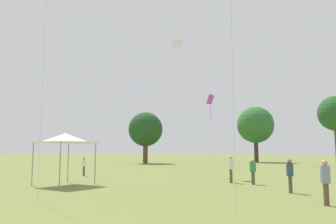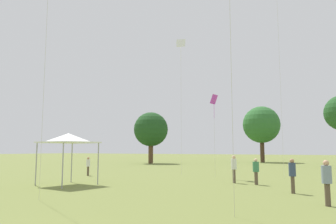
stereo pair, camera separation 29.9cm
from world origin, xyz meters
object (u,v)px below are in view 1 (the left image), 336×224
(person_standing_1, at_px, (231,166))
(distant_tree_1, at_px, (336,114))
(person_standing_3, at_px, (253,169))
(canopy_tent, at_px, (65,138))
(person_standing_2, at_px, (84,165))
(kite_3, at_px, (210,102))
(distant_tree_0, at_px, (255,125))
(person_standing_4, at_px, (325,178))
(distant_tree_2, at_px, (146,129))
(person_standing_5, at_px, (290,172))
(kite_6, at_px, (177,49))

(person_standing_1, bearing_deg, distant_tree_1, 88.58)
(person_standing_3, bearing_deg, canopy_tent, 113.80)
(person_standing_3, bearing_deg, person_standing_2, 82.52)
(canopy_tent, height_order, kite_3, kite_3)
(person_standing_3, relative_size, distant_tree_0, 0.16)
(person_standing_3, distance_m, kite_3, 7.48)
(person_standing_1, distance_m, person_standing_3, 1.59)
(person_standing_4, distance_m, distant_tree_2, 41.67)
(person_standing_5, xyz_separation_m, distant_tree_0, (-10.22, 41.53, 5.58))
(person_standing_5, bearing_deg, kite_6, -15.08)
(person_standing_4, relative_size, kite_3, 0.27)
(person_standing_1, relative_size, person_standing_3, 1.11)
(person_standing_1, relative_size, canopy_tent, 0.54)
(distant_tree_0, bearing_deg, person_standing_2, -100.25)
(person_standing_5, bearing_deg, person_standing_3, -25.94)
(kite_3, bearing_deg, canopy_tent, 21.22)
(distant_tree_1, bearing_deg, canopy_tent, -116.48)
(person_standing_2, distance_m, person_standing_5, 17.47)
(person_standing_2, bearing_deg, distant_tree_1, 54.87)
(canopy_tent, bearing_deg, distant_tree_0, 86.30)
(person_standing_4, distance_m, distant_tree_1, 32.99)
(person_standing_2, xyz_separation_m, person_standing_4, (18.72, -7.33, 0.13))
(kite_6, relative_size, distant_tree_0, 1.28)
(person_standing_2, height_order, distant_tree_1, distant_tree_1)
(canopy_tent, bearing_deg, distant_tree_1, 63.52)
(person_standing_2, bearing_deg, distant_tree_0, 82.64)
(kite_3, bearing_deg, person_standing_2, -18.24)
(person_standing_3, height_order, person_standing_4, person_standing_4)
(person_standing_5, bearing_deg, person_standing_4, 142.72)
(distant_tree_0, relative_size, distant_tree_2, 1.19)
(kite_6, relative_size, distant_tree_1, 1.38)
(person_standing_3, relative_size, canopy_tent, 0.49)
(person_standing_4, distance_m, kite_6, 20.65)
(kite_6, bearing_deg, person_standing_2, -112.90)
(person_standing_5, bearing_deg, kite_3, -20.52)
(person_standing_3, height_order, distant_tree_1, distant_tree_1)
(distant_tree_1, bearing_deg, person_standing_1, -104.94)
(person_standing_1, xyz_separation_m, kite_6, (-6.56, 5.59, 10.58))
(person_standing_1, bearing_deg, distant_tree_0, 112.65)
(person_standing_2, xyz_separation_m, distant_tree_0, (6.79, 37.57, 5.69))
(person_standing_2, xyz_separation_m, person_standing_5, (17.02, -3.96, 0.11))
(person_standing_3, height_order, kite_3, kite_3)
(person_standing_2, distance_m, kite_6, 13.55)
(kite_3, bearing_deg, distant_tree_1, -147.33)
(person_standing_1, height_order, distant_tree_0, distant_tree_0)
(distant_tree_2, bearing_deg, kite_6, -52.35)
(person_standing_2, bearing_deg, kite_6, 42.97)
(person_standing_3, distance_m, distant_tree_2, 33.89)
(kite_3, height_order, distant_tree_0, distant_tree_0)
(person_standing_5, relative_size, distant_tree_0, 0.18)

